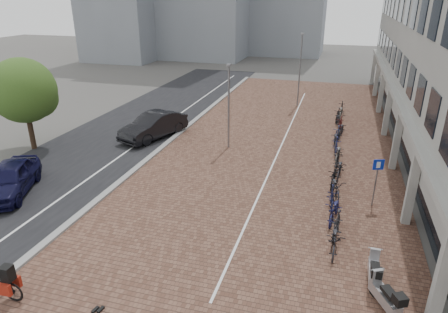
# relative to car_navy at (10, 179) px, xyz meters

# --- Properties ---
(ground) EXTENTS (140.00, 140.00, 0.00)m
(ground) POSITION_rel_car_navy_xyz_m (9.66, -1.41, -0.80)
(ground) COLOR #474442
(ground) RESTS_ON ground
(plaza_brick) EXTENTS (14.50, 42.00, 0.04)m
(plaza_brick) POSITION_rel_car_navy_xyz_m (11.66, 10.59, -0.79)
(plaza_brick) COLOR brown
(plaza_brick) RESTS_ON ground
(street_asphalt) EXTENTS (8.00, 50.00, 0.03)m
(street_asphalt) POSITION_rel_car_navy_xyz_m (0.66, 10.59, -0.79)
(street_asphalt) COLOR black
(street_asphalt) RESTS_ON ground
(curb) EXTENTS (0.35, 42.00, 0.14)m
(curb) POSITION_rel_car_navy_xyz_m (4.56, 10.59, -0.73)
(curb) COLOR gray
(curb) RESTS_ON ground
(lane_line) EXTENTS (0.12, 44.00, 0.00)m
(lane_line) POSITION_rel_car_navy_xyz_m (2.66, 10.59, -0.77)
(lane_line) COLOR white
(lane_line) RESTS_ON street_asphalt
(parking_line) EXTENTS (0.10, 30.00, 0.00)m
(parking_line) POSITION_rel_car_navy_xyz_m (11.86, 10.59, -0.76)
(parking_line) COLOR white
(parking_line) RESTS_ON plaza_brick
(car_navy) EXTENTS (3.55, 5.04, 1.59)m
(car_navy) POSITION_rel_car_navy_xyz_m (0.00, 0.00, 0.00)
(car_navy) COLOR black
(car_navy) RESTS_ON ground
(car_dark) EXTENTS (3.40, 5.47, 1.70)m
(car_dark) POSITION_rel_car_navy_xyz_m (3.16, 9.56, 0.05)
(car_dark) COLOR black
(car_dark) RESTS_ON ground
(shoes) EXTENTS (0.41, 0.36, 0.09)m
(shoes) POSITION_rel_car_navy_xyz_m (8.58, -5.73, -0.75)
(shoes) COLOR black
(shoes) RESTS_ON ground
(scooter_front) EXTENTS (0.51, 1.56, 1.06)m
(scooter_front) POSITION_rel_car_navy_xyz_m (16.90, -1.88, -0.26)
(scooter_front) COLOR #B4B4B9
(scooter_front) RESTS_ON ground
(scooter_back) EXTENTS (1.18, 1.67, 1.11)m
(scooter_back) POSITION_rel_car_navy_xyz_m (17.16, -3.07, -0.24)
(scooter_back) COLOR #999A9E
(scooter_back) RESTS_ON ground
(parking_sign) EXTENTS (0.48, 0.19, 2.36)m
(parking_sign) POSITION_rel_car_navy_xyz_m (17.16, 3.78, 0.77)
(parking_sign) COLOR slate
(parking_sign) RESTS_ON ground
(lamp_near) EXTENTS (0.12, 0.12, 5.30)m
(lamp_near) POSITION_rel_car_navy_xyz_m (8.62, 9.12, 1.85)
(lamp_near) COLOR slate
(lamp_near) RESTS_ON ground
(lamp_far) EXTENTS (0.12, 0.12, 6.15)m
(lamp_far) POSITION_rel_car_navy_xyz_m (11.68, 20.70, 2.28)
(lamp_far) COLOR slate
(lamp_far) RESTS_ON ground
(street_tree) EXTENTS (3.96, 3.96, 5.76)m
(street_tree) POSITION_rel_car_navy_xyz_m (-3.25, 5.55, 2.87)
(street_tree) COLOR #382619
(street_tree) RESTS_ON ground
(bike_row) EXTENTS (1.19, 21.43, 1.05)m
(bike_row) POSITION_rel_car_navy_xyz_m (15.43, 9.24, -0.28)
(bike_row) COLOR black
(bike_row) RESTS_ON ground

